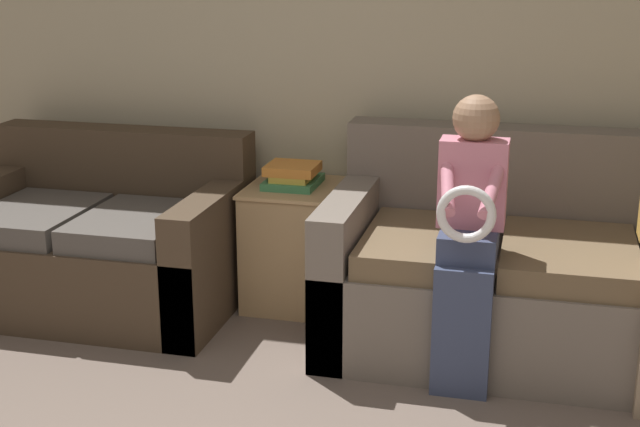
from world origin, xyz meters
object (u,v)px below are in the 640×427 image
at_px(couch_main, 566,280).
at_px(book_stack, 293,176).
at_px(couch_side, 101,245).
at_px(child_left_seated, 469,227).
at_px(side_shelf, 295,243).

xyz_separation_m(couch_main, book_stack, (-1.32, 0.25, 0.34)).
height_order(couch_main, couch_side, couch_main).
bearing_deg(couch_main, child_left_seated, -133.94).
distance_m(couch_side, book_stack, 1.03).
height_order(couch_side, book_stack, couch_side).
relative_size(couch_main, couch_side, 1.52).
height_order(child_left_seated, book_stack, child_left_seated).
bearing_deg(couch_side, book_stack, 15.17).
bearing_deg(child_left_seated, side_shelf, 143.99).
bearing_deg(side_shelf, couch_side, -165.11).
bearing_deg(side_shelf, child_left_seated, -36.01).
relative_size(child_left_seated, side_shelf, 1.94).
distance_m(couch_main, couch_side, 2.26).
bearing_deg(book_stack, child_left_seated, -35.95).
bearing_deg(side_shelf, book_stack, 153.29).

